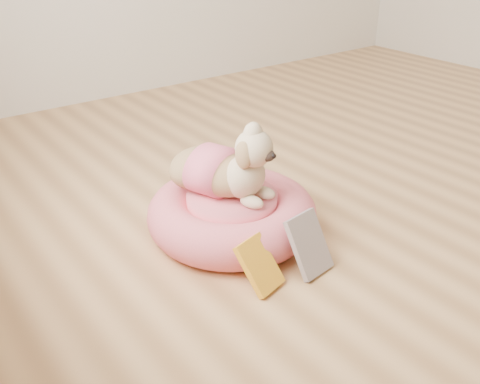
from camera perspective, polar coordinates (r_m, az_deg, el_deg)
floor at (r=2.52m, az=23.48°, el=-0.39°), size 4.50×4.50×0.00m
pet_bed at (r=2.02m, az=-0.85°, el=-2.36°), size 0.64×0.64×0.16m
dog at (r=1.92m, az=-1.60°, el=3.90°), size 0.42×0.49×0.31m
book_yellow at (r=1.74m, az=2.09°, el=-7.79°), size 0.15×0.15×0.16m
book_white at (r=1.82m, az=7.37°, el=-5.57°), size 0.15×0.14×0.20m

